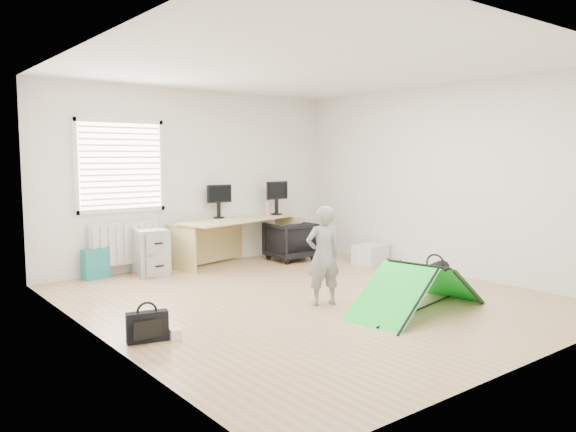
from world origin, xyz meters
TOP-DOWN VIEW (x-y plane):
  - ground at (0.00, 0.00)m, footprint 5.50×5.50m
  - back_wall at (0.00, 2.75)m, footprint 5.00×0.02m
  - window at (-1.20, 2.71)m, footprint 1.20×0.06m
  - radiator at (-1.20, 2.67)m, footprint 1.00×0.12m
  - desk at (0.56, 2.37)m, footprint 2.19×1.17m
  - filing_cabinet at (-0.92, 2.42)m, footprint 0.50×0.62m
  - monitor_left at (0.33, 2.61)m, footprint 0.41×0.13m
  - monitor_right at (1.38, 2.47)m, footprint 0.43×0.12m
  - keyboard at (0.25, 2.27)m, footprint 0.41×0.21m
  - thermos at (1.11, 2.37)m, footprint 0.08×0.08m
  - office_chair at (1.35, 2.07)m, footprint 0.70×0.71m
  - person at (-0.08, -0.34)m, footprint 0.47×0.38m
  - kite at (0.55, -1.19)m, footprint 1.79×1.06m
  - storage_crate at (2.18, 1.07)m, footprint 0.58×0.45m
  - tote_bag at (-1.63, 2.62)m, footprint 0.38×0.21m
  - laptop_bag at (-2.19, -0.32)m, footprint 0.39×0.20m
  - white_box at (-1.96, -0.43)m, footprint 0.12×0.12m
  - duffel_bag at (1.56, -0.65)m, footprint 0.60×0.41m

SIDE VIEW (x-z plane):
  - ground at x=0.00m, z-range 0.00..0.00m
  - white_box at x=-1.96m, z-range 0.00..0.10m
  - duffel_bag at x=1.56m, z-range 0.00..0.24m
  - laptop_bag at x=-2.19m, z-range 0.00..0.28m
  - storage_crate at x=2.18m, z-range 0.00..0.30m
  - tote_bag at x=-1.63m, z-range 0.00..0.43m
  - kite at x=0.55m, z-range 0.00..0.52m
  - office_chair at x=1.35m, z-range 0.00..0.63m
  - filing_cabinet at x=-0.92m, z-range 0.00..0.66m
  - desk at x=0.56m, z-range 0.00..0.71m
  - radiator at x=-1.20m, z-range 0.15..0.75m
  - person at x=-0.08m, z-range 0.00..1.14m
  - keyboard at x=0.25m, z-range 0.71..0.73m
  - thermos at x=1.11m, z-range 0.71..0.95m
  - monitor_left at x=0.33m, z-range 0.71..1.10m
  - monitor_right at x=1.38m, z-range 0.71..1.12m
  - back_wall at x=0.00m, z-range 0.00..2.70m
  - window at x=-1.20m, z-range 0.95..2.15m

